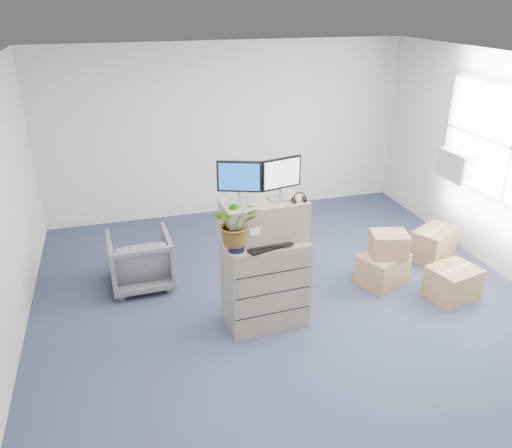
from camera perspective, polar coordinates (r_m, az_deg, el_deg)
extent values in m
plane|color=#292F4A|center=(5.82, 5.08, -11.44)|extent=(7.00, 7.00, 0.00)
cube|color=beige|center=(8.31, -3.32, 10.61)|extent=(6.00, 0.02, 2.80)
cube|color=beige|center=(7.73, 21.93, 6.20)|extent=(0.24, 0.60, 0.40)
cube|color=gray|center=(5.59, 1.04, -6.66)|extent=(0.91, 0.58, 1.03)
cube|color=gray|center=(5.29, 0.92, 0.42)|extent=(0.90, 0.48, 0.44)
cube|color=#99999E|center=(5.15, -1.88, 2.50)|extent=(0.29, 0.25, 0.02)
cylinder|color=#99999E|center=(5.13, -1.89, 3.15)|extent=(0.04, 0.04, 0.11)
cube|color=black|center=(5.05, -1.92, 5.45)|extent=(0.44, 0.19, 0.33)
cube|color=navy|center=(5.04, -1.94, 5.39)|extent=(0.39, 0.15, 0.28)
cube|color=#99999E|center=(5.25, 2.85, 2.93)|extent=(0.27, 0.23, 0.02)
cylinder|color=#99999E|center=(5.23, 2.86, 3.57)|extent=(0.04, 0.04, 0.11)
cube|color=black|center=(5.15, 2.91, 5.83)|extent=(0.45, 0.14, 0.33)
cube|color=silver|center=(5.14, 3.02, 5.78)|extent=(0.41, 0.10, 0.28)
torus|color=black|center=(5.18, 4.96, 2.94)|extent=(0.15, 0.02, 0.15)
cube|color=black|center=(5.22, 1.43, -2.47)|extent=(0.54, 0.32, 0.03)
ellipsoid|color=silver|center=(5.33, 4.46, -1.86)|extent=(0.11, 0.07, 0.04)
cylinder|color=#979B9F|center=(5.32, 1.43, -0.57)|extent=(0.07, 0.07, 0.25)
cube|color=silver|center=(5.36, 0.83, -1.74)|extent=(0.06, 0.05, 0.02)
cube|color=black|center=(5.33, 0.83, -1.16)|extent=(0.05, 0.02, 0.10)
cube|color=black|center=(5.53, 4.08, -0.66)|extent=(0.25, 0.22, 0.06)
cube|color=#437FE6|center=(5.51, 3.79, 0.07)|extent=(0.22, 0.11, 0.08)
cylinder|color=#94A686|center=(5.12, -2.25, -3.13)|extent=(0.20, 0.20, 0.02)
cylinder|color=black|center=(5.09, -2.26, -2.41)|extent=(0.17, 0.17, 0.13)
imported|color=#245F1B|center=(5.00, -2.30, -0.36)|extent=(0.54, 0.58, 0.39)
imported|color=#59595E|center=(6.50, -13.10, -3.80)|extent=(0.79, 0.74, 0.78)
cube|color=#9D7B4C|center=(6.67, 14.25, -5.01)|extent=(0.73, 0.66, 0.41)
cube|color=#9D7B4C|center=(6.63, 21.55, -6.27)|extent=(0.65, 0.57, 0.41)
cube|color=#9D7B4C|center=(6.50, 14.92, -2.27)|extent=(0.52, 0.45, 0.31)
cube|color=#9D7B4C|center=(7.49, 19.62, -2.14)|extent=(0.74, 0.65, 0.45)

